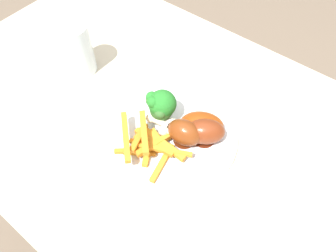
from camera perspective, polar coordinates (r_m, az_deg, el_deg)
ground_plane at (r=1.33m, az=1.98°, el=-20.07°), size 6.00×6.00×0.00m
dining_table at (r=0.75m, az=3.34°, el=-6.92°), size 1.21×0.65×0.75m
dinner_plate at (r=0.64m, az=-0.00°, el=-1.36°), size 0.27×0.27×0.01m
broccoli_floret_front at (r=0.62m, az=-1.22°, el=3.95°), size 0.06×0.05×0.08m
broccoli_floret_middle at (r=0.62m, az=-1.61°, el=4.04°), size 0.05×0.04×0.07m
broccoli_floret_back at (r=0.62m, az=-1.26°, el=3.02°), size 0.05×0.05×0.06m
carrot_fries_pile at (r=0.60m, az=-3.28°, el=-3.17°), size 0.16×0.11×0.04m
chicken_drumstick_near at (r=0.61m, az=6.05°, el=-0.98°), size 0.12×0.10×0.05m
chicken_drumstick_far at (r=0.61m, az=2.65°, el=-1.08°), size 0.12×0.06×0.05m
chicken_drumstick_extra at (r=0.62m, az=5.54°, el=0.26°), size 0.13×0.09×0.04m
water_glass at (r=0.75m, az=-15.46°, el=12.95°), size 0.07×0.07×0.12m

